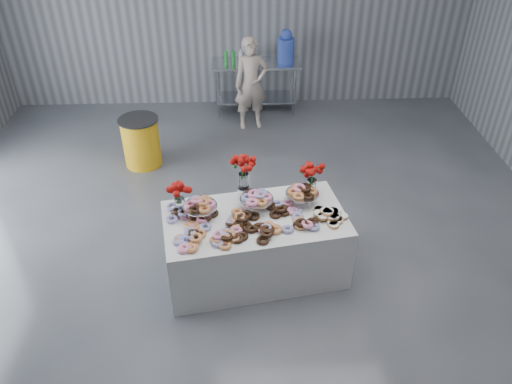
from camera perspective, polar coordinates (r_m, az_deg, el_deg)
The scene contains 16 objects.
ground at distance 5.69m, azimuth -1.49°, elevation -9.04°, with size 9.00×9.00×0.00m, color #3C3E44.
room_walls at distance 4.36m, azimuth -5.82°, elevation 17.32°, with size 8.04×9.04×4.02m.
display_table at distance 5.45m, azimuth -0.11°, elevation -6.04°, with size 1.90×1.00×0.75m, color white.
prep_table at distance 8.84m, azimuth -0.01°, elevation 12.92°, with size 1.50×0.60×0.90m.
donut_mounds at distance 5.14m, azimuth -0.09°, elevation -2.88°, with size 1.80×0.80×0.09m, color #E48F53, non-canonical shape.
cake_stand_left at distance 5.18m, azimuth -6.42°, elevation -1.47°, with size 0.36×0.36×0.17m.
cake_stand_mid at distance 5.25m, azimuth 0.08°, elevation -0.67°, with size 0.36×0.36×0.17m.
cake_stand_right at distance 5.36m, azimuth 5.32°, elevation -0.02°, with size 0.36×0.36×0.17m.
danish_pile at distance 5.24m, azimuth 8.29°, elevation -2.36°, with size 0.48×0.48×0.11m, color white, non-canonical shape.
bouquet_left at distance 5.17m, azimuth -8.86°, elevation 0.30°, with size 0.26×0.26×0.42m.
bouquet_right at distance 5.43m, azimuth 6.47°, elevation 2.41°, with size 0.26×0.26×0.42m.
bouquet_center at distance 5.26m, azimuth -1.44°, elevation 2.56°, with size 0.26×0.26×0.57m.
water_jug at distance 8.69m, azimuth 3.42°, elevation 16.18°, with size 0.28×0.28×0.55m.
drink_bottles at distance 8.60m, azimuth -2.19°, elevation 15.19°, with size 0.54×0.08×0.27m, color #268C33, non-canonical shape.
person at distance 8.25m, azimuth -0.55°, elevation 12.26°, with size 0.55×0.36×1.51m, color #CC8C93.
trash_barrel at distance 7.51m, azimuth -12.98°, elevation 5.63°, with size 0.58×0.58×0.74m.
Camera 1 is at (-0.02, -4.08, 3.96)m, focal length 35.00 mm.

